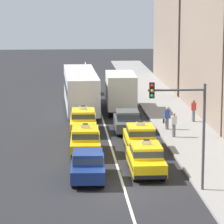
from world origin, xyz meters
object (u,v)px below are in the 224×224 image
Objects in this scene: sedan_left_nearest at (88,165)px; taxi_left_second at (85,140)px; pedestrian_near_crosswalk at (194,111)px; pedestrian_by_storefront at (167,118)px; taxi_left_fifth at (79,85)px; box_truck_right_fourth at (120,91)px; taxi_right_nearest at (146,158)px; pedestrian_mid_block at (174,125)px; taxi_right_second at (140,138)px; taxi_left_third at (83,120)px; sedan_right_third at (127,121)px; traffic_light_pole at (185,118)px; bus_left_fourth at (81,88)px.

sedan_left_nearest is 5.66m from taxi_left_second.
pedestrian_near_crosswalk reaches higher than pedestrian_by_storefront.
taxi_left_fifth is at bearing 118.32° from pedestrian_near_crosswalk.
taxi_left_fifth is 10.56m from box_truck_right_fourth.
taxi_right_nearest is 2.78× the size of pedestrian_mid_block.
sedan_left_nearest is at bearing -119.55° from taxi_right_second.
box_truck_right_fourth is (3.30, 7.92, 0.90)m from taxi_left_third.
traffic_light_pole is at bearing -84.33° from sedan_right_third.
taxi_left_second is 1.00× the size of taxi_left_third.
pedestrian_by_storefront is 14.95m from traffic_light_pole.
taxi_left_second is 1.01× the size of taxi_right_nearest.
pedestrian_by_storefront is (-2.43, -2.64, -0.02)m from pedestrian_near_crosswalk.
pedestrian_near_crosswalk is 1.01× the size of pedestrian_by_storefront.
traffic_light_pole is at bearing -95.55° from pedestrian_by_storefront.
sedan_left_nearest is 0.95× the size of taxi_right_second.
pedestrian_mid_block is (5.90, -20.48, 0.11)m from taxi_left_fifth.
taxi_left_third is 15.58m from traffic_light_pole.
taxi_left_third is at bearing 107.30° from traffic_light_pole.
sedan_left_nearest is 0.95× the size of taxi_left_second.
pedestrian_near_crosswalk is (5.29, 2.79, 0.13)m from sedan_right_third.
box_truck_right_fourth is at bearing 134.00° from pedestrian_near_crosswalk.
taxi_left_fifth is (0.21, 24.30, 0.00)m from taxi_left_second.
bus_left_fourth is 1.60× the size of box_truck_right_fourth.
sedan_left_nearest and sedan_right_third have the same top height.
taxi_left_second is at bearing 119.18° from traffic_light_pole.
taxi_right_nearest is 14.60m from pedestrian_near_crosswalk.
sedan_right_third is at bearing -152.14° from pedestrian_near_crosswalk.
bus_left_fourth is at bearing -90.52° from taxi_left_fifth.
taxi_left_fifth is 2.79× the size of pedestrian_mid_block.
taxi_left_fifth is 1.00× the size of taxi_right_nearest.
traffic_light_pole reaches higher than taxi_left_second.
bus_left_fourth is 2.45× the size of taxi_left_fifth.
taxi_left_second is 24.30m from taxi_left_fifth.
pedestrian_mid_block is (6.17, 9.47, 0.14)m from sedan_left_nearest.
box_truck_right_fourth reaches higher than pedestrian_by_storefront.
taxi_left_fifth is at bearing 95.86° from taxi_right_nearest.
pedestrian_mid_block is (6.05, -2.53, 0.11)m from taxi_left_third.
taxi_left_fifth is (0.15, 17.95, 0.00)m from taxi_left_third.
sedan_right_third is 2.69× the size of pedestrian_by_storefront.
box_truck_right_fourth reaches higher than taxi_right_nearest.
taxi_left_third is at bearing 89.43° from taxi_left_second.
bus_left_fourth is (0.19, 21.03, 0.97)m from sedan_left_nearest.
pedestrian_near_crosswalk is at bearing -46.00° from box_truck_right_fourth.
pedestrian_mid_block is at bearing -88.09° from pedestrian_by_storefront.
sedan_left_nearest is 2.65× the size of pedestrian_mid_block.
sedan_right_third is 2.64× the size of pedestrian_mid_block.
taxi_right_second is at bearing 97.55° from traffic_light_pole.
taxi_right_nearest reaches higher than sedan_right_third.
taxi_right_second is 9.34m from traffic_light_pole.
pedestrian_near_crosswalk is at bearing 65.57° from pedestrian_mid_block.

